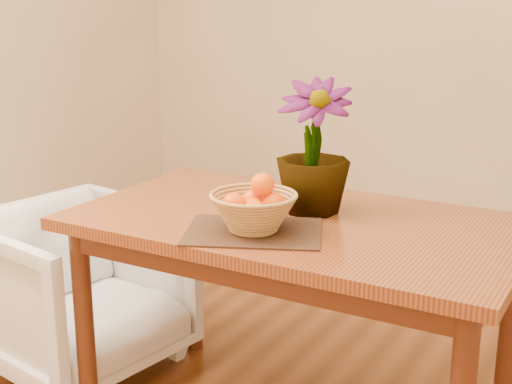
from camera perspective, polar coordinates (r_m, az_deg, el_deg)
The scene contains 7 objects.
wall_back at distance 3.99m, azimuth 16.31°, elevation 13.64°, with size 4.00×0.02×2.70m, color #FFECC2.
table at distance 2.27m, azimuth 3.18°, elevation -4.17°, with size 1.40×0.80×0.75m.
placemat at distance 2.10m, azimuth -0.20°, elevation -3.18°, with size 0.40×0.30×0.01m, color #3A2215.
wicker_basket at distance 2.08m, azimuth -0.20°, elevation -1.74°, with size 0.26×0.26×0.11m.
orange_pile at distance 2.08m, azimuth -0.06°, elevation -0.74°, with size 0.17×0.16×0.13m.
potted_plant at distance 2.26m, azimuth 4.61°, elevation 3.62°, with size 0.24×0.24×0.43m, color #194112.
armchair at distance 2.87m, azimuth -13.98°, elevation -6.94°, with size 0.69×0.65×0.71m, color gray.
Camera 1 is at (0.95, -1.63, 1.41)m, focal length 50.00 mm.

